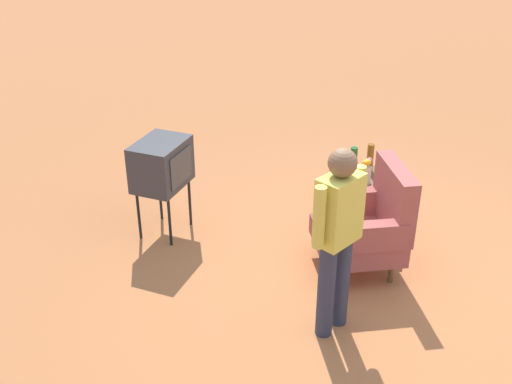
% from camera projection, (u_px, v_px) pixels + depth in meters
% --- Properties ---
extents(ground_plane, '(60.00, 60.00, 0.00)m').
position_uv_depth(ground_plane, '(368.00, 276.00, 5.83)').
color(ground_plane, '#B76B3D').
extents(armchair, '(1.04, 1.04, 1.06)m').
position_uv_depth(armchair, '(369.00, 223.00, 5.74)').
color(armchair, brown).
rests_on(armchair, ground).
extents(side_table, '(0.56, 0.56, 0.62)m').
position_uv_depth(side_table, '(368.00, 184.00, 6.38)').
color(side_table, black).
rests_on(side_table, ground).
extents(tv_on_stand, '(0.61, 0.47, 1.03)m').
position_uv_depth(tv_on_stand, '(162.00, 165.00, 6.19)').
color(tv_on_stand, black).
rests_on(tv_on_stand, ground).
extents(person_standing, '(0.53, 0.35, 1.64)m').
position_uv_depth(person_standing, '(338.00, 232.00, 4.75)').
color(person_standing, '#2D3347').
rests_on(person_standing, ground).
extents(bottle_short_clear, '(0.06, 0.06, 0.20)m').
position_uv_depth(bottle_short_clear, '(384.00, 164.00, 6.37)').
color(bottle_short_clear, silver).
rests_on(bottle_short_clear, side_table).
extents(bottle_wine_green, '(0.07, 0.07, 0.32)m').
position_uv_depth(bottle_wine_green, '(353.00, 162.00, 6.26)').
color(bottle_wine_green, '#1E5623').
rests_on(bottle_wine_green, side_table).
extents(bottle_tall_amber, '(0.07, 0.07, 0.30)m').
position_uv_depth(bottle_tall_amber, '(370.00, 158.00, 6.38)').
color(bottle_tall_amber, brown).
rests_on(bottle_tall_amber, side_table).
extents(flower_vase, '(0.15, 0.09, 0.27)m').
position_uv_depth(flower_vase, '(367.00, 170.00, 6.13)').
color(flower_vase, silver).
rests_on(flower_vase, side_table).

